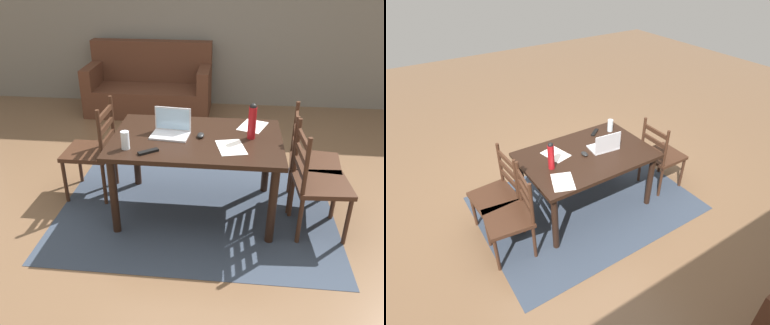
# 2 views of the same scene
# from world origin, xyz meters

# --- Properties ---
(ground_plane) EXTENTS (14.00, 14.00, 0.00)m
(ground_plane) POSITION_xyz_m (0.00, 0.00, 0.00)
(ground_plane) COLOR brown
(area_rug) EXTENTS (2.52, 1.85, 0.01)m
(area_rug) POSITION_xyz_m (0.00, 0.00, 0.00)
(area_rug) COLOR #333D4C
(area_rug) RESTS_ON ground
(wall_back) EXTENTS (8.00, 0.12, 2.70)m
(wall_back) POSITION_xyz_m (0.00, 3.07, 1.35)
(wall_back) COLOR slate
(wall_back) RESTS_ON ground
(dining_table) EXTENTS (1.46, 0.97, 0.74)m
(dining_table) POSITION_xyz_m (0.00, 0.00, 0.64)
(dining_table) COLOR black
(dining_table) RESTS_ON ground
(chair_left_far) EXTENTS (0.44, 0.44, 0.95)m
(chair_left_far) POSITION_xyz_m (-1.02, 0.19, 0.46)
(chair_left_far) COLOR #3D2316
(chair_left_far) RESTS_ON ground
(chair_right_far) EXTENTS (0.49, 0.49, 0.95)m
(chair_right_far) POSITION_xyz_m (1.02, 0.20, 0.46)
(chair_right_far) COLOR #3D2316
(chair_right_far) RESTS_ON ground
(chair_right_near) EXTENTS (0.47, 0.47, 0.95)m
(chair_right_near) POSITION_xyz_m (1.02, -0.20, 0.46)
(chair_right_near) COLOR #3D2316
(chair_right_near) RESTS_ON ground
(couch) EXTENTS (1.80, 0.80, 1.00)m
(couch) POSITION_xyz_m (-0.95, 2.59, 0.36)
(couch) COLOR #512D1E
(couch) RESTS_ON ground
(laptop) EXTENTS (0.34, 0.25, 0.23)m
(laptop) POSITION_xyz_m (-0.23, 0.04, 0.79)
(laptop) COLOR silver
(laptop) RESTS_ON dining_table
(water_bottle) EXTENTS (0.07, 0.07, 0.31)m
(water_bottle) POSITION_xyz_m (0.46, 0.03, 0.90)
(water_bottle) COLOR #A81419
(water_bottle) RESTS_ON dining_table
(drinking_glass) EXTENTS (0.07, 0.07, 0.15)m
(drinking_glass) POSITION_xyz_m (-0.55, -0.28, 0.81)
(drinking_glass) COLOR silver
(drinking_glass) RESTS_ON dining_table
(computer_mouse) EXTENTS (0.06, 0.10, 0.03)m
(computer_mouse) POSITION_xyz_m (0.03, 0.01, 0.75)
(computer_mouse) COLOR black
(computer_mouse) RESTS_ON dining_table
(tv_remote) EXTENTS (0.16, 0.14, 0.02)m
(tv_remote) POSITION_xyz_m (-0.35, -0.34, 0.75)
(tv_remote) COLOR black
(tv_remote) RESTS_ON dining_table
(paper_stack_left) EXTENTS (0.30, 0.35, 0.00)m
(paper_stack_left) POSITION_xyz_m (0.48, 0.30, 0.74)
(paper_stack_left) COLOR white
(paper_stack_left) RESTS_ON dining_table
(paper_stack_right) EXTENTS (0.27, 0.34, 0.00)m
(paper_stack_right) POSITION_xyz_m (0.30, -0.17, 0.74)
(paper_stack_right) COLOR white
(paper_stack_right) RESTS_ON dining_table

